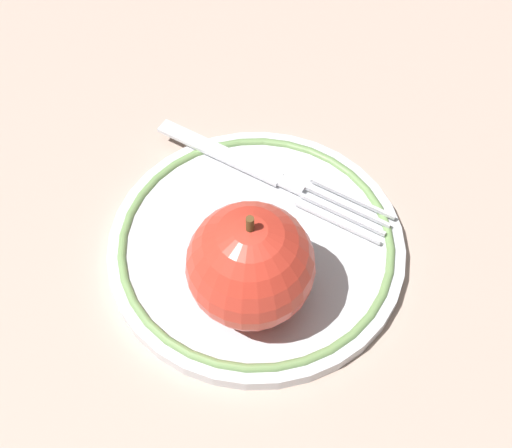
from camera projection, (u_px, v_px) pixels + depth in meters
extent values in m
plane|color=#B99F8F|center=(259.00, 266.00, 0.49)|extent=(2.00, 2.00, 0.00)
cylinder|color=silver|center=(256.00, 247.00, 0.49)|extent=(0.20, 0.20, 0.01)
torus|color=#749C59|center=(256.00, 243.00, 0.49)|extent=(0.19, 0.19, 0.01)
sphere|color=red|center=(251.00, 266.00, 0.43)|extent=(0.08, 0.08, 0.08)
cylinder|color=brown|center=(250.00, 225.00, 0.39)|extent=(0.00, 0.00, 0.01)
cube|color=silver|center=(219.00, 152.00, 0.53)|extent=(0.09, 0.07, 0.00)
cube|color=silver|center=(292.00, 186.00, 0.51)|extent=(0.02, 0.02, 0.00)
cube|color=silver|center=(337.00, 222.00, 0.49)|extent=(0.05, 0.04, 0.00)
cube|color=silver|center=(342.00, 214.00, 0.50)|extent=(0.05, 0.04, 0.00)
cube|color=silver|center=(347.00, 206.00, 0.50)|extent=(0.05, 0.04, 0.00)
cube|color=silver|center=(352.00, 198.00, 0.50)|extent=(0.05, 0.04, 0.00)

